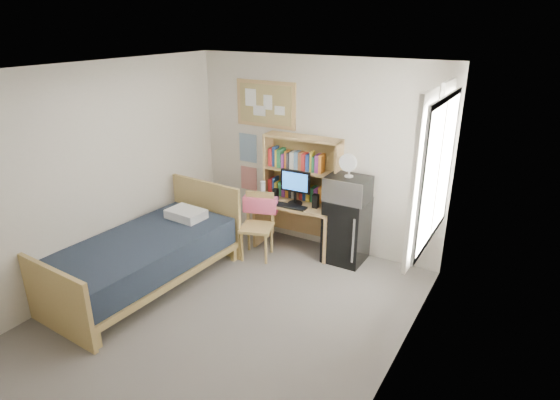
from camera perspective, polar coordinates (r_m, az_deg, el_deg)
The scene contains 26 objects.
floor at distance 5.31m, azimuth -6.41°, elevation -13.79°, with size 3.60×4.20×0.02m, color slate.
ceiling at distance 4.38m, azimuth -7.85°, elevation 15.45°, with size 3.60×4.20×0.02m, color white.
wall_back at distance 6.39m, azimuth 4.37°, elevation 5.51°, with size 3.60×0.04×2.60m, color silver.
wall_front at distance 3.46m, azimuth -28.92°, elevation -11.74°, with size 3.60×0.04×2.60m, color silver.
wall_left at distance 5.90m, azimuth -21.17°, elevation 2.77°, with size 0.04×4.20×2.60m, color silver.
wall_right at distance 3.95m, azimuth 14.41°, elevation -5.46°, with size 0.04×4.20×2.60m, color silver.
window_unit at distance 4.94m, azimuth 18.20°, elevation 3.36°, with size 0.10×1.40×1.70m, color white.
curtain_left at distance 4.57m, azimuth 16.69°, elevation 2.12°, with size 0.04×0.55×1.70m, color silver.
curtain_right at distance 5.32m, azimuth 18.88°, elevation 4.53°, with size 0.04×0.55×1.70m, color silver.
bulletin_board at distance 6.61m, azimuth -1.74°, elevation 11.60°, with size 0.94×0.03×0.64m, color tan.
poster_wave at distance 6.93m, azimuth -3.91°, elevation 6.34°, with size 0.30×0.01×0.42m, color #245B91.
poster_japan at distance 7.06m, azimuth -3.82°, elevation 2.66°, with size 0.28×0.01×0.36m, color red.
desk at distance 6.51m, azimuth 2.05°, elevation -3.09°, with size 1.10×0.55×0.69m, color tan.
desk_chair at distance 6.23m, azimuth -2.85°, elevation -3.30°, with size 0.44×0.44×0.88m, color tan.
mini_fridge at distance 6.22m, azimuth 8.10°, elevation -3.63°, with size 0.51×0.51×0.86m, color black.
bed at distance 5.87m, azimuth -16.26°, elevation -7.30°, with size 1.11×2.23×0.61m, color black.
hutch at distance 6.36m, azimuth 2.73°, elevation 3.86°, with size 1.08×0.27×0.88m, color tan.
monitor at distance 6.25m, azimuth 1.88°, elevation 1.46°, with size 0.42×0.03×0.45m, color black.
keyboard at distance 6.21m, azimuth 1.29°, elevation -0.78°, with size 0.44×0.14×0.02m, color black.
speaker_left at distance 6.43m, azimuth -0.54°, elevation 0.68°, with size 0.07×0.07×0.16m, color black.
speaker_right at distance 6.18m, azimuth 4.36°, elevation -0.14°, with size 0.08×0.08×0.18m, color black.
water_bottle at distance 6.46m, azimuth -2.12°, elevation 1.21°, with size 0.07×0.07×0.25m, color silver.
hoodie at distance 6.31m, azimuth -2.41°, elevation -0.56°, with size 0.46×0.14×0.22m, color #E9587C.
microwave at distance 5.98m, azimuth 8.31°, elevation 1.40°, with size 0.54×0.41×0.31m, color #B8B8BD.
desk_fan at distance 5.89m, azimuth 8.46°, elevation 4.09°, with size 0.22×0.22×0.28m, color silver.
pillow at distance 6.16m, azimuth -11.38°, elevation -1.68°, with size 0.47×0.33×0.11m, color silver.
Camera 1 is at (2.68, -3.43, 3.03)m, focal length 30.00 mm.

